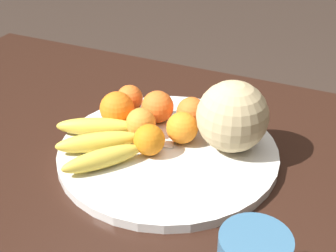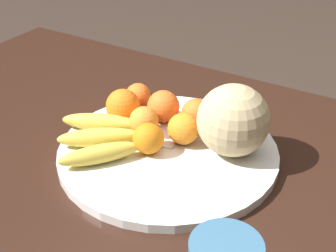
{
  "view_description": "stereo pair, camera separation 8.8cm",
  "coord_description": "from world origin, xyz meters",
  "px_view_note": "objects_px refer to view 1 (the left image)",
  "views": [
    {
      "loc": [
        0.26,
        -0.63,
        1.27
      ],
      "look_at": [
        -0.04,
        0.04,
        0.8
      ],
      "focal_mm": 50.0,
      "sensor_mm": 36.0,
      "label": 1
    },
    {
      "loc": [
        0.34,
        -0.59,
        1.27
      ],
      "look_at": [
        -0.04,
        0.04,
        0.8
      ],
      "focal_mm": 50.0,
      "sensor_mm": 36.0,
      "label": 2
    }
  ],
  "objects_px": {
    "kitchen_table": "(178,212)",
    "orange_front_right": "(158,107)",
    "orange_back_right": "(182,128)",
    "orange_front_left": "(149,140)",
    "orange_side_extra": "(117,109)",
    "fruit_bowl": "(168,151)",
    "orange_back_left": "(130,98)",
    "banana_bunch": "(100,141)",
    "produce_tag": "(152,143)",
    "melon": "(232,116)",
    "orange_mid_center": "(191,112)",
    "orange_top_small": "(141,123)"
  },
  "relations": [
    {
      "from": "kitchen_table",
      "to": "orange_side_extra",
      "type": "height_order",
      "value": "orange_side_extra"
    },
    {
      "from": "melon",
      "to": "orange_mid_center",
      "type": "height_order",
      "value": "melon"
    },
    {
      "from": "fruit_bowl",
      "to": "orange_mid_center",
      "type": "height_order",
      "value": "orange_mid_center"
    },
    {
      "from": "fruit_bowl",
      "to": "orange_back_left",
      "type": "bearing_deg",
      "value": 143.36
    },
    {
      "from": "fruit_bowl",
      "to": "orange_side_extra",
      "type": "bearing_deg",
      "value": 163.48
    },
    {
      "from": "produce_tag",
      "to": "banana_bunch",
      "type": "bearing_deg",
      "value": -159.14
    },
    {
      "from": "banana_bunch",
      "to": "orange_top_small",
      "type": "relative_size",
      "value": 3.52
    },
    {
      "from": "orange_top_small",
      "to": "melon",
      "type": "bearing_deg",
      "value": 11.14
    },
    {
      "from": "orange_front_left",
      "to": "fruit_bowl",
      "type": "bearing_deg",
      "value": 49.63
    },
    {
      "from": "melon",
      "to": "banana_bunch",
      "type": "relative_size",
      "value": 0.65
    },
    {
      "from": "banana_bunch",
      "to": "orange_front_right",
      "type": "relative_size",
      "value": 3.1
    },
    {
      "from": "orange_back_left",
      "to": "orange_side_extra",
      "type": "relative_size",
      "value": 0.8
    },
    {
      "from": "orange_front_right",
      "to": "orange_mid_center",
      "type": "bearing_deg",
      "value": 11.34
    },
    {
      "from": "orange_back_left",
      "to": "melon",
      "type": "bearing_deg",
      "value": -11.19
    },
    {
      "from": "kitchen_table",
      "to": "orange_side_extra",
      "type": "xyz_separation_m",
      "value": [
        -0.18,
        0.08,
        0.15
      ]
    },
    {
      "from": "orange_back_right",
      "to": "produce_tag",
      "type": "height_order",
      "value": "orange_back_right"
    },
    {
      "from": "orange_top_small",
      "to": "orange_side_extra",
      "type": "relative_size",
      "value": 0.83
    },
    {
      "from": "kitchen_table",
      "to": "orange_top_small",
      "type": "height_order",
      "value": "orange_top_small"
    },
    {
      "from": "orange_back_right",
      "to": "orange_top_small",
      "type": "height_order",
      "value": "orange_back_right"
    },
    {
      "from": "banana_bunch",
      "to": "orange_side_extra",
      "type": "height_order",
      "value": "orange_side_extra"
    },
    {
      "from": "kitchen_table",
      "to": "orange_front_right",
      "type": "bearing_deg",
      "value": 128.99
    },
    {
      "from": "banana_bunch",
      "to": "orange_back_left",
      "type": "relative_size",
      "value": 3.65
    },
    {
      "from": "melon",
      "to": "orange_top_small",
      "type": "bearing_deg",
      "value": -168.86
    },
    {
      "from": "orange_back_left",
      "to": "orange_top_small",
      "type": "relative_size",
      "value": 0.96
    },
    {
      "from": "melon",
      "to": "orange_mid_center",
      "type": "xyz_separation_m",
      "value": [
        -0.1,
        0.04,
        -0.04
      ]
    },
    {
      "from": "kitchen_table",
      "to": "fruit_bowl",
      "type": "bearing_deg",
      "value": 133.5
    },
    {
      "from": "orange_back_left",
      "to": "produce_tag",
      "type": "xyz_separation_m",
      "value": [
        0.1,
        -0.1,
        -0.03
      ]
    },
    {
      "from": "orange_front_right",
      "to": "orange_back_right",
      "type": "bearing_deg",
      "value": -33.6
    },
    {
      "from": "orange_front_right",
      "to": "orange_back_right",
      "type": "xyz_separation_m",
      "value": [
        0.08,
        -0.05,
        -0.0
      ]
    },
    {
      "from": "banana_bunch",
      "to": "orange_front_left",
      "type": "relative_size",
      "value": 3.52
    },
    {
      "from": "banana_bunch",
      "to": "orange_back_left",
      "type": "height_order",
      "value": "orange_back_left"
    },
    {
      "from": "melon",
      "to": "orange_top_small",
      "type": "height_order",
      "value": "melon"
    },
    {
      "from": "produce_tag",
      "to": "orange_front_left",
      "type": "bearing_deg",
      "value": -88.1
    },
    {
      "from": "kitchen_table",
      "to": "orange_back_left",
      "type": "relative_size",
      "value": 26.96
    },
    {
      "from": "orange_front_left",
      "to": "orange_top_small",
      "type": "xyz_separation_m",
      "value": [
        -0.04,
        0.05,
        -0.0
      ]
    },
    {
      "from": "banana_bunch",
      "to": "orange_top_small",
      "type": "xyz_separation_m",
      "value": [
        0.05,
        0.08,
        0.01
      ]
    },
    {
      "from": "orange_mid_center",
      "to": "orange_back_left",
      "type": "height_order",
      "value": "orange_mid_center"
    },
    {
      "from": "fruit_bowl",
      "to": "orange_back_right",
      "type": "height_order",
      "value": "orange_back_right"
    },
    {
      "from": "orange_front_left",
      "to": "orange_front_right",
      "type": "relative_size",
      "value": 0.88
    },
    {
      "from": "kitchen_table",
      "to": "orange_front_right",
      "type": "distance_m",
      "value": 0.22
    },
    {
      "from": "melon",
      "to": "orange_mid_center",
      "type": "distance_m",
      "value": 0.11
    },
    {
      "from": "orange_front_right",
      "to": "orange_back_left",
      "type": "height_order",
      "value": "orange_front_right"
    },
    {
      "from": "melon",
      "to": "orange_front_left",
      "type": "distance_m",
      "value": 0.16
    },
    {
      "from": "kitchen_table",
      "to": "melon",
      "type": "bearing_deg",
      "value": 56.56
    },
    {
      "from": "fruit_bowl",
      "to": "banana_bunch",
      "type": "xyz_separation_m",
      "value": [
        -0.12,
        -0.06,
        0.03
      ]
    },
    {
      "from": "kitchen_table",
      "to": "banana_bunch",
      "type": "xyz_separation_m",
      "value": [
        -0.16,
        -0.01,
        0.13
      ]
    },
    {
      "from": "melon",
      "to": "orange_top_small",
      "type": "relative_size",
      "value": 2.29
    },
    {
      "from": "orange_front_left",
      "to": "orange_back_right",
      "type": "xyz_separation_m",
      "value": [
        0.04,
        0.06,
        0.0
      ]
    },
    {
      "from": "fruit_bowl",
      "to": "orange_mid_center",
      "type": "xyz_separation_m",
      "value": [
        0.01,
        0.1,
        0.04
      ]
    },
    {
      "from": "orange_side_extra",
      "to": "melon",
      "type": "bearing_deg",
      "value": 3.38
    }
  ]
}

